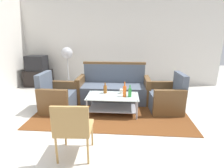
{
  "coord_description": "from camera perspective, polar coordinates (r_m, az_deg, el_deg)",
  "views": [
    {
      "loc": [
        0.22,
        -3.0,
        1.71
      ],
      "look_at": [
        -0.06,
        0.67,
        0.65
      ],
      "focal_mm": 28.77,
      "sensor_mm": 36.0,
      "label": 1
    }
  ],
  "objects": [
    {
      "name": "bottle_orange",
      "position": [
        3.76,
        4.03,
        -2.24
      ],
      "size": [
        0.07,
        0.07,
        0.32
      ],
      "color": "#D85919",
      "rests_on": "coffee_table"
    },
    {
      "name": "pedestal_fan",
      "position": [
        5.94,
        -14.08,
        8.83
      ],
      "size": [
        0.36,
        0.36,
        1.27
      ],
      "color": "#2D2D33",
      "rests_on": "ground"
    },
    {
      "name": "television",
      "position": [
        6.32,
        -22.78,
        6.16
      ],
      "size": [
        0.62,
        0.47,
        0.48
      ],
      "rotation": [
        0.0,
        0.0,
        3.09
      ],
      "color": "black",
      "rests_on": "tv_stand"
    },
    {
      "name": "bottle_green",
      "position": [
        3.77,
        5.7,
        -2.66
      ],
      "size": [
        0.07,
        0.07,
        0.25
      ],
      "color": "#2D8C38",
      "rests_on": "coffee_table"
    },
    {
      "name": "couch",
      "position": [
        4.62,
        0.5,
        -1.52
      ],
      "size": [
        1.8,
        0.74,
        0.96
      ],
      "rotation": [
        0.0,
        0.0,
        3.14
      ],
      "color": "#4C5666",
      "rests_on": "rug"
    },
    {
      "name": "armchair_right",
      "position": [
        4.22,
        16.94,
        -4.39
      ],
      "size": [
        0.75,
        0.8,
        0.85
      ],
      "rotation": [
        0.0,
        0.0,
        1.64
      ],
      "color": "#4C5666",
      "rests_on": "rug"
    },
    {
      "name": "tv_stand",
      "position": [
        6.41,
        -22.32,
        1.76
      ],
      "size": [
        0.8,
        0.5,
        0.52
      ],
      "primitive_type": "cube",
      "color": "black",
      "rests_on": "ground"
    },
    {
      "name": "armchair_left",
      "position": [
        4.25,
        -17.0,
        -4.21
      ],
      "size": [
        0.72,
        0.78,
        0.85
      ],
      "rotation": [
        0.0,
        0.0,
        -1.6
      ],
      "color": "#4C5666",
      "rests_on": "rug"
    },
    {
      "name": "rug",
      "position": [
        4.15,
        -0.12,
        -8.2
      ],
      "size": [
        3.29,
        2.04,
        0.01
      ],
      "primitive_type": "cube",
      "color": "brown",
      "rests_on": "ground"
    },
    {
      "name": "ground_plane",
      "position": [
        3.46,
        0.14,
        -13.56
      ],
      "size": [
        14.0,
        14.0,
        0.0
      ],
      "primitive_type": "plane",
      "color": "beige"
    },
    {
      "name": "coffee_table",
      "position": [
        3.89,
        0.2,
        -5.64
      ],
      "size": [
        1.1,
        0.6,
        0.4
      ],
      "color": "silver",
      "rests_on": "rug"
    },
    {
      "name": "bottle_brown",
      "position": [
        3.98,
        -2.18,
        -1.66
      ],
      "size": [
        0.08,
        0.08,
        0.24
      ],
      "color": "brown",
      "rests_on": "coffee_table"
    },
    {
      "name": "wicker_chair",
      "position": [
        2.53,
        -12.31,
        -13.02
      ],
      "size": [
        0.5,
        0.5,
        0.84
      ],
      "rotation": [
        0.0,
        0.0,
        0.05
      ],
      "color": "#AD844C",
      "rests_on": "ground"
    },
    {
      "name": "wall_back",
      "position": [
        6.07,
        2.36,
        13.1
      ],
      "size": [
        6.52,
        0.12,
        2.8
      ],
      "color": "silver",
      "rests_on": "ground"
    },
    {
      "name": "cup",
      "position": [
        3.97,
        3.0,
        -2.33
      ],
      "size": [
        0.08,
        0.08,
        0.1
      ],
      "primitive_type": "cylinder",
      "color": "silver",
      "rests_on": "coffee_table"
    }
  ]
}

